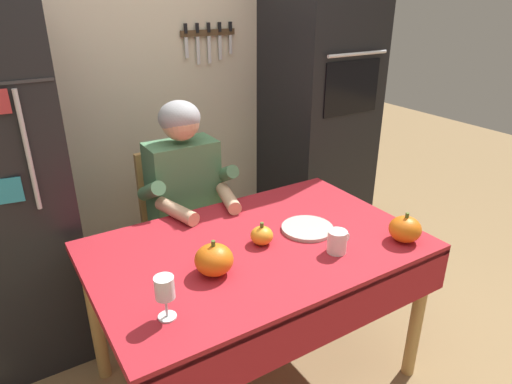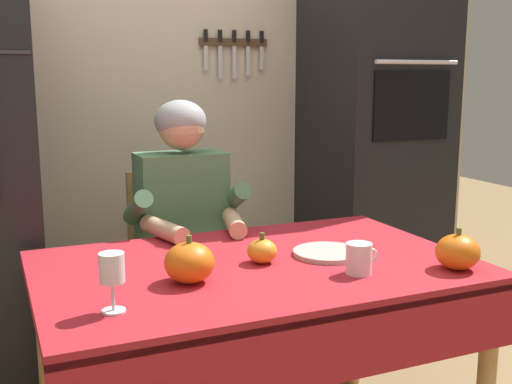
{
  "view_description": "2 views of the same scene",
  "coord_description": "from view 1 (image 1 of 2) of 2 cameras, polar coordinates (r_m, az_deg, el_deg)",
  "views": [
    {
      "loc": [
        -0.9,
        -1.33,
        1.74
      ],
      "look_at": [
        0.05,
        0.19,
        0.94
      ],
      "focal_mm": 31.8,
      "sensor_mm": 36.0,
      "label": 1
    },
    {
      "loc": [
        -0.78,
        -1.7,
        1.35
      ],
      "look_at": [
        0.07,
        0.27,
        0.94
      ],
      "focal_mm": 43.81,
      "sensor_mm": 36.0,
      "label": 2
    }
  ],
  "objects": [
    {
      "name": "back_wall_assembly",
      "position": [
        2.88,
        -12.79,
        14.72
      ],
      "size": [
        3.7,
        0.13,
        2.6
      ],
      "color": "beige",
      "rests_on": "ground"
    },
    {
      "name": "wall_oven",
      "position": [
        3.11,
        7.86,
        11.06
      ],
      "size": [
        0.6,
        0.64,
        2.1
      ],
      "color": "black",
      "rests_on": "ground"
    },
    {
      "name": "dining_table",
      "position": [
        1.99,
        0.48,
        -8.9
      ],
      "size": [
        1.4,
        0.9,
        0.74
      ],
      "color": "tan",
      "rests_on": "ground"
    },
    {
      "name": "chair_behind_person",
      "position": [
        2.66,
        -9.77,
        -3.85
      ],
      "size": [
        0.4,
        0.4,
        0.93
      ],
      "color": "tan",
      "rests_on": "ground"
    },
    {
      "name": "seated_person",
      "position": [
        2.4,
        -8.38,
        -0.88
      ],
      "size": [
        0.47,
        0.55,
        1.25
      ],
      "color": "#38384C",
      "rests_on": "ground"
    },
    {
      "name": "coffee_mug",
      "position": [
        1.91,
        10.2,
        -6.15
      ],
      "size": [
        0.11,
        0.08,
        0.1
      ],
      "color": "white",
      "rests_on": "dining_table"
    },
    {
      "name": "wine_glass",
      "position": [
        1.53,
        -11.42,
        -11.96
      ],
      "size": [
        0.07,
        0.07,
        0.16
      ],
      "color": "white",
      "rests_on": "dining_table"
    },
    {
      "name": "pumpkin_large",
      "position": [
        2.06,
        18.24,
        -4.45
      ],
      "size": [
        0.14,
        0.14,
        0.13
      ],
      "color": "orange",
      "rests_on": "dining_table"
    },
    {
      "name": "pumpkin_medium",
      "position": [
        1.75,
        -5.31,
        -8.46
      ],
      "size": [
        0.15,
        0.15,
        0.14
      ],
      "color": "orange",
      "rests_on": "dining_table"
    },
    {
      "name": "pumpkin_small",
      "position": [
        1.94,
        0.74,
        -5.48
      ],
      "size": [
        0.1,
        0.1,
        0.1
      ],
      "color": "orange",
      "rests_on": "dining_table"
    },
    {
      "name": "serving_tray",
      "position": [
        2.08,
        6.48,
        -4.57
      ],
      "size": [
        0.24,
        0.24,
        0.02
      ],
      "primitive_type": "cylinder",
      "color": "#B7B2A8",
      "rests_on": "dining_table"
    }
  ]
}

